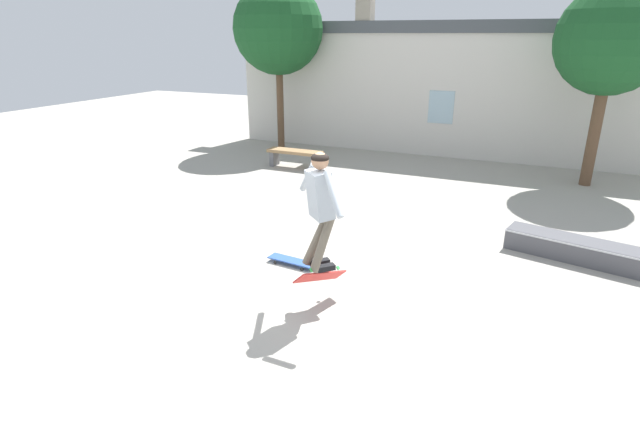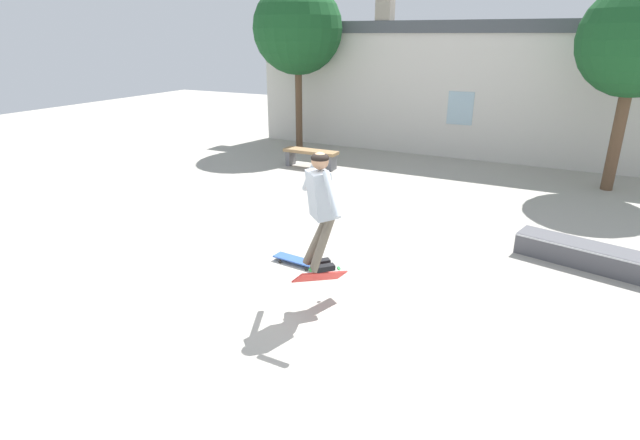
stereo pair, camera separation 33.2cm
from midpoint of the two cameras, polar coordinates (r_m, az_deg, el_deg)
ground_plane at (r=6.81m, az=0.78°, el=-8.96°), size 40.00×40.00×0.00m
building_backdrop at (r=14.85m, az=17.33°, el=14.10°), size 13.70×0.52×4.60m
tree_right at (r=12.87m, az=33.16°, el=16.78°), size 2.37×2.37×4.42m
tree_left at (r=15.55m, az=-1.91°, el=20.99°), size 2.62×2.62×4.81m
park_bench at (r=13.32m, az=-0.34°, el=7.44°), size 1.49×0.41×0.47m
skate_ledge at (r=8.76m, az=29.06°, el=-3.50°), size 2.07×0.96×0.34m
skater at (r=6.05m, az=1.59°, el=2.20°), size 0.96×0.92×1.51m
skateboard_flipping at (r=6.43m, az=1.56°, el=-6.46°), size 0.43×0.79×0.42m
skateboard_resting at (r=7.73m, az=-1.43°, el=-4.61°), size 0.80×0.29×0.08m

